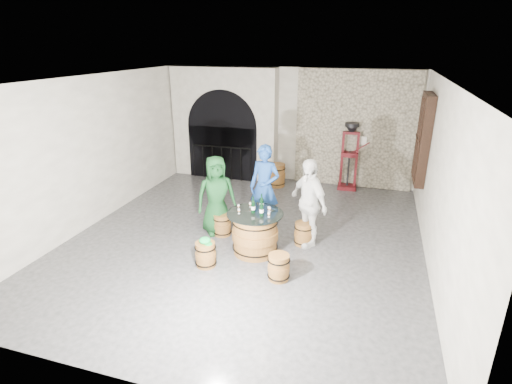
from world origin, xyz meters
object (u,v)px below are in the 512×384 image
(barrel_stool_near_right, at_px, (279,267))
(person_green, at_px, (216,195))
(side_barrel, at_px, (277,175))
(barrel_stool_far, at_px, (263,219))
(wine_bottle_right, at_px, (262,203))
(barrel_stool_left, at_px, (222,225))
(person_white, at_px, (308,203))
(corking_press, at_px, (350,151))
(barrel_table, at_px, (255,233))
(barrel_stool_near_left, at_px, (206,254))
(person_blue, at_px, (265,187))
(wine_bottle_left, at_px, (253,206))
(barrel_stool_right, at_px, (304,234))
(wine_bottle_center, at_px, (262,209))

(barrel_stool_near_right, height_order, person_green, person_green)
(person_green, xyz_separation_m, side_barrel, (0.49, 3.22, -0.52))
(barrel_stool_far, bearing_deg, wine_bottle_right, -76.26)
(barrel_stool_left, distance_m, barrel_stool_far, 0.91)
(barrel_stool_left, bearing_deg, barrel_stool_near_right, -40.06)
(person_white, bearing_deg, side_barrel, 157.60)
(barrel_stool_far, relative_size, corking_press, 0.25)
(barrel_table, height_order, barrel_stool_near_left, barrel_table)
(person_blue, height_order, wine_bottle_left, person_blue)
(person_blue, bearing_deg, person_green, -139.17)
(person_white, distance_m, wine_bottle_right, 0.94)
(barrel_table, distance_m, corking_press, 4.46)
(person_blue, bearing_deg, barrel_stool_left, -130.52)
(wine_bottle_left, bearing_deg, wine_bottle_right, 60.11)
(barrel_stool_left, height_order, person_green, person_green)
(person_white, bearing_deg, wine_bottle_right, -108.13)
(side_barrel, bearing_deg, barrel_stool_right, -66.91)
(barrel_stool_near_left, height_order, wine_bottle_left, wine_bottle_left)
(person_green, distance_m, side_barrel, 3.30)
(barrel_stool_far, xyz_separation_m, side_barrel, (-0.41, 2.80, 0.09))
(barrel_stool_near_right, distance_m, corking_press, 5.09)
(barrel_stool_right, relative_size, person_blue, 0.25)
(barrel_table, bearing_deg, wine_bottle_right, 70.18)
(person_white, bearing_deg, wine_bottle_center, -92.18)
(wine_bottle_left, height_order, wine_bottle_center, same)
(barrel_stool_near_left, bearing_deg, side_barrel, 87.86)
(barrel_stool_near_left, bearing_deg, person_green, 103.35)
(person_blue, bearing_deg, barrel_stool_right, -22.51)
(barrel_table, bearing_deg, person_white, 35.73)
(barrel_table, relative_size, corking_press, 0.59)
(barrel_stool_left, height_order, person_blue, person_blue)
(barrel_table, bearing_deg, side_barrel, 98.03)
(wine_bottle_left, height_order, wine_bottle_right, same)
(barrel_stool_near_right, bearing_deg, wine_bottle_center, 126.32)
(barrel_stool_left, relative_size, side_barrel, 0.72)
(barrel_stool_far, bearing_deg, barrel_stool_left, -146.56)
(barrel_table, height_order, corking_press, corking_press)
(person_green, distance_m, wine_bottle_center, 1.37)
(barrel_stool_near_right, xyz_separation_m, wine_bottle_left, (-0.70, 0.79, 0.73))
(person_white, xyz_separation_m, wine_bottle_right, (-0.82, -0.45, 0.07))
(barrel_stool_left, xyz_separation_m, wine_bottle_left, (0.85, -0.52, 0.73))
(person_green, bearing_deg, wine_bottle_left, -66.14)
(barrel_stool_right, xyz_separation_m, wine_bottle_left, (-0.87, -0.60, 0.73))
(wine_bottle_left, bearing_deg, person_white, 34.37)
(barrel_stool_near_right, bearing_deg, barrel_table, 130.30)
(barrel_table, distance_m, barrel_stool_far, 1.04)
(wine_bottle_left, xyz_separation_m, side_barrel, (-0.50, 3.82, -0.64))
(person_blue, height_order, wine_bottle_center, person_blue)
(person_green, bearing_deg, barrel_stool_left, -65.36)
(person_white, relative_size, corking_press, 0.97)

